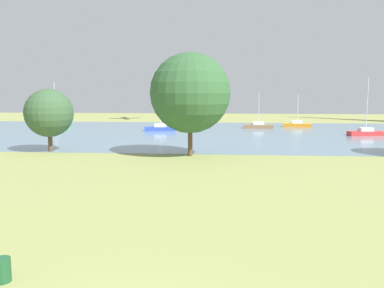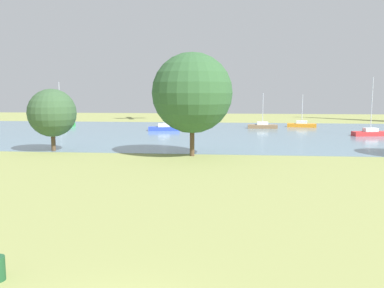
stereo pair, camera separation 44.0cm
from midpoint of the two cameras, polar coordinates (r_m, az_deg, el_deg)
ground_plane at (r=32.12m, az=-0.76°, el=-3.65°), size 160.00×160.00×0.00m
litter_bin at (r=15.29m, az=-25.77°, el=-15.56°), size 0.56×0.56×0.80m
water_surface at (r=59.77m, az=1.77°, el=1.52°), size 140.00×40.00×0.02m
sailboat_green at (r=74.85m, az=-18.65°, el=2.69°), size 4.90×1.84×7.64m
sailboat_brown at (r=68.25m, az=9.06°, el=2.54°), size 4.82×1.58×5.79m
sailboat_blue at (r=63.50m, az=-4.66°, el=2.25°), size 4.98×2.25×6.27m
sailboat_red at (r=61.28m, az=22.89°, el=1.52°), size 4.99×2.30×8.01m
sailboat_orange at (r=72.11m, az=14.31°, el=2.66°), size 4.98×2.28×5.52m
tree_mid_shore at (r=44.03m, az=-19.61°, el=4.09°), size 4.90×4.90×6.39m
tree_east_far at (r=38.54m, az=-0.59°, el=7.14°), size 7.57×7.57×9.76m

